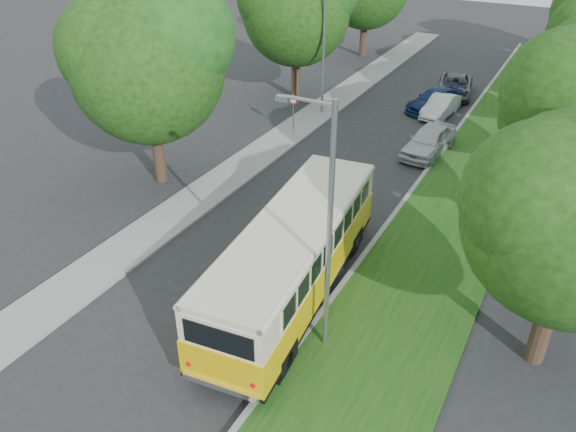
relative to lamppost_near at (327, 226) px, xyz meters
The scene contains 13 objects.
ground 6.56m from the lamppost_near, 149.28° to the left, with size 120.00×120.00×0.00m, color #2A2A2C.
curb 8.66m from the lamppost_near, 94.62° to the left, with size 0.20×70.00×0.15m, color gray.
grass_verge 8.82m from the lamppost_near, 76.91° to the left, with size 4.50×70.00×0.13m, color #164D14.
sidewalk 12.49m from the lamppost_near, 140.22° to the left, with size 2.20×70.00×0.12m, color gray.
treeline 20.58m from the lamppost_near, 92.96° to the left, with size 24.27×41.91×9.46m.
lamppost_near is the anchor object (origin of this frame).
lamppost_far 20.53m from the lamppost_near, 115.71° to the left, with size 1.71×0.16×7.50m.
warning_sign 17.10m from the lamppost_near, 121.02° to the left, with size 0.56×0.10×2.50m.
vintage_bus 3.83m from the lamppost_near, 138.01° to the left, with size 2.69×10.44×3.10m, color yellow, non-canonical shape.
car_silver 16.16m from the lamppost_near, 94.39° to the left, with size 1.78×4.44×1.51m, color silver.
car_white 22.05m from the lamppost_near, 95.76° to the left, with size 1.33×3.82×1.26m, color silver.
car_blue 22.96m from the lamppost_near, 97.05° to the left, with size 1.83×4.49×1.30m, color navy.
car_grey 26.31m from the lamppost_near, 95.29° to the left, with size 2.20×4.77×1.32m, color #54565C.
Camera 1 is at (9.50, -14.52, 12.49)m, focal length 35.00 mm.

